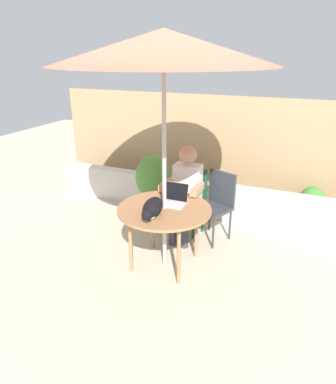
{
  "coord_description": "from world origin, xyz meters",
  "views": [
    {
      "loc": [
        1.38,
        -3.15,
        2.29
      ],
      "look_at": [
        0.0,
        0.1,
        0.86
      ],
      "focal_mm": 32.5,
      "sensor_mm": 36.0,
      "label": 1
    }
  ],
  "objects_px": {
    "cat": "(152,208)",
    "potted_plant_near_fence": "(311,203)",
    "laptop": "(173,197)",
    "patio_umbrella": "(164,48)",
    "chair_empty": "(217,200)",
    "potted_plant_by_chair": "(153,184)",
    "patio_table": "(164,213)",
    "person_seated": "(186,189)",
    "chair_occupied": "(189,197)"
  },
  "relations": [
    {
      "from": "laptop",
      "to": "potted_plant_near_fence",
      "type": "relative_size",
      "value": 0.57
    },
    {
      "from": "person_seated",
      "to": "laptop",
      "type": "distance_m",
      "value": 0.5
    },
    {
      "from": "laptop",
      "to": "potted_plant_by_chair",
      "type": "relative_size",
      "value": 0.32
    },
    {
      "from": "laptop",
      "to": "potted_plant_near_fence",
      "type": "height_order",
      "value": "laptop"
    },
    {
      "from": "cat",
      "to": "potted_plant_near_fence",
      "type": "relative_size",
      "value": 1.22
    },
    {
      "from": "patio_table",
      "to": "laptop",
      "type": "height_order",
      "value": "laptop"
    },
    {
      "from": "laptop",
      "to": "potted_plant_by_chair",
      "type": "distance_m",
      "value": 1.12
    },
    {
      "from": "patio_table",
      "to": "patio_umbrella",
      "type": "bearing_deg",
      "value": 0.0
    },
    {
      "from": "chair_occupied",
      "to": "person_seated",
      "type": "height_order",
      "value": "person_seated"
    },
    {
      "from": "cat",
      "to": "potted_plant_by_chair",
      "type": "distance_m",
      "value": 1.43
    },
    {
      "from": "chair_occupied",
      "to": "potted_plant_by_chair",
      "type": "distance_m",
      "value": 0.67
    },
    {
      "from": "chair_empty",
      "to": "potted_plant_by_chair",
      "type": "bearing_deg",
      "value": 168.35
    },
    {
      "from": "chair_empty",
      "to": "potted_plant_near_fence",
      "type": "distance_m",
      "value": 1.49
    },
    {
      "from": "chair_occupied",
      "to": "chair_empty",
      "type": "relative_size",
      "value": 1.0
    },
    {
      "from": "person_seated",
      "to": "potted_plant_by_chair",
      "type": "distance_m",
      "value": 0.76
    },
    {
      "from": "chair_occupied",
      "to": "chair_empty",
      "type": "height_order",
      "value": "same"
    },
    {
      "from": "patio_table",
      "to": "person_seated",
      "type": "relative_size",
      "value": 0.84
    },
    {
      "from": "patio_umbrella",
      "to": "person_seated",
      "type": "bearing_deg",
      "value": 90.0
    },
    {
      "from": "chair_empty",
      "to": "person_seated",
      "type": "bearing_deg",
      "value": -153.86
    },
    {
      "from": "laptop",
      "to": "potted_plant_near_fence",
      "type": "bearing_deg",
      "value": 47.8
    },
    {
      "from": "potted_plant_near_fence",
      "to": "potted_plant_by_chair",
      "type": "xyz_separation_m",
      "value": [
        -2.12,
        -0.74,
        0.23
      ]
    },
    {
      "from": "person_seated",
      "to": "cat",
      "type": "xyz_separation_m",
      "value": [
        -0.04,
        -0.89,
        0.1
      ]
    },
    {
      "from": "chair_empty",
      "to": "person_seated",
      "type": "xyz_separation_m",
      "value": [
        -0.36,
        -0.18,
        0.17
      ]
    },
    {
      "from": "chair_empty",
      "to": "cat",
      "type": "distance_m",
      "value": 1.18
    },
    {
      "from": "person_seated",
      "to": "potted_plant_near_fence",
      "type": "height_order",
      "value": "person_seated"
    },
    {
      "from": "chair_empty",
      "to": "potted_plant_near_fence",
      "type": "relative_size",
      "value": 1.67
    },
    {
      "from": "patio_table",
      "to": "laptop",
      "type": "relative_size",
      "value": 3.4
    },
    {
      "from": "laptop",
      "to": "potted_plant_by_chair",
      "type": "xyz_separation_m",
      "value": [
        -0.66,
        0.87,
        -0.25
      ]
    },
    {
      "from": "chair_occupied",
      "to": "person_seated",
      "type": "xyz_separation_m",
      "value": [
        -0.0,
        -0.16,
        0.17
      ]
    },
    {
      "from": "chair_occupied",
      "to": "potted_plant_near_fence",
      "type": "distance_m",
      "value": 1.79
    },
    {
      "from": "chair_occupied",
      "to": "person_seated",
      "type": "bearing_deg",
      "value": -90.0
    },
    {
      "from": "person_seated",
      "to": "patio_umbrella",
      "type": "bearing_deg",
      "value": -90.0
    },
    {
      "from": "patio_umbrella",
      "to": "chair_occupied",
      "type": "bearing_deg",
      "value": 90.0
    },
    {
      "from": "chair_occupied",
      "to": "cat",
      "type": "bearing_deg",
      "value": -92.18
    },
    {
      "from": "patio_table",
      "to": "potted_plant_near_fence",
      "type": "height_order",
      "value": "patio_table"
    },
    {
      "from": "chair_empty",
      "to": "cat",
      "type": "relative_size",
      "value": 1.36
    },
    {
      "from": "chair_empty",
      "to": "potted_plant_near_fence",
      "type": "height_order",
      "value": "chair_empty"
    },
    {
      "from": "patio_table",
      "to": "cat",
      "type": "height_order",
      "value": "cat"
    },
    {
      "from": "patio_umbrella",
      "to": "potted_plant_by_chair",
      "type": "distance_m",
      "value": 2.18
    },
    {
      "from": "patio_table",
      "to": "chair_empty",
      "type": "bearing_deg",
      "value": 66.65
    },
    {
      "from": "chair_occupied",
      "to": "cat",
      "type": "height_order",
      "value": "chair_occupied"
    },
    {
      "from": "potted_plant_by_chair",
      "to": "cat",
      "type": "bearing_deg",
      "value": -65.19
    },
    {
      "from": "laptop",
      "to": "cat",
      "type": "xyz_separation_m",
      "value": [
        -0.07,
        -0.4,
        0.02
      ]
    },
    {
      "from": "potted_plant_near_fence",
      "to": "patio_table",
      "type": "bearing_deg",
      "value": -129.86
    },
    {
      "from": "chair_empty",
      "to": "potted_plant_by_chair",
      "type": "xyz_separation_m",
      "value": [
        -0.99,
        0.2,
        0.0
      ]
    },
    {
      "from": "laptop",
      "to": "patio_umbrella",
      "type": "bearing_deg",
      "value": -100.48
    },
    {
      "from": "patio_umbrella",
      "to": "chair_empty",
      "type": "xyz_separation_m",
      "value": [
        0.36,
        0.84,
        -1.8
      ]
    },
    {
      "from": "cat",
      "to": "potted_plant_by_chair",
      "type": "bearing_deg",
      "value": 114.81
    },
    {
      "from": "patio_table",
      "to": "patio_umbrella",
      "type": "distance_m",
      "value": 1.67
    },
    {
      "from": "patio_table",
      "to": "cat",
      "type": "distance_m",
      "value": 0.27
    }
  ]
}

